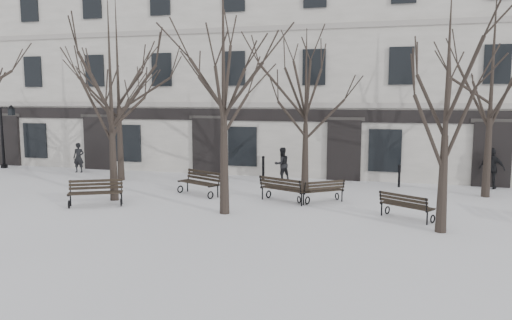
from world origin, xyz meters
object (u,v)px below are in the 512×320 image
at_px(tree_1, 110,77).
at_px(tree_3, 447,87).
at_px(lamp_post, 6,132).
at_px(bench_0, 96,192).
at_px(bench_4, 322,190).
at_px(bench_2, 406,205).
at_px(tree_2, 223,55).
at_px(bench_3, 200,182).
at_px(bench_1, 283,188).

bearing_deg(tree_1, tree_3, -6.83).
xyz_separation_m(tree_3, lamp_post, (-22.45, 7.53, -2.23)).
bearing_deg(bench_0, bench_4, -8.25).
bearing_deg(lamp_post, bench_2, -16.21).
height_order(bench_2, bench_4, bench_4).
bearing_deg(tree_2, bench_3, 126.33).
relative_size(bench_2, lamp_post, 0.51).
relative_size(tree_3, bench_4, 3.93).
distance_m(tree_1, tree_3, 11.95).
relative_size(tree_2, tree_3, 1.25).
height_order(bench_0, bench_3, bench_3).
relative_size(bench_0, lamp_post, 0.56).
height_order(bench_2, bench_3, bench_3).
height_order(tree_1, tree_3, tree_1).
xyz_separation_m(tree_1, bench_4, (7.83, 1.73, -4.24)).
relative_size(bench_3, lamp_post, 0.58).
bearing_deg(tree_1, bench_3, 33.89).
relative_size(tree_3, bench_2, 3.81).
bearing_deg(bench_0, tree_1, 57.40).
xyz_separation_m(tree_1, tree_2, (4.88, -0.94, 0.64)).
height_order(bench_1, bench_3, bench_3).
bearing_deg(bench_1, bench_2, -175.38).
distance_m(bench_3, bench_4, 5.03).
bearing_deg(bench_3, tree_2, -27.39).
distance_m(tree_1, bench_3, 5.38).
distance_m(tree_2, bench_1, 5.59).
xyz_separation_m(bench_1, bench_3, (-3.62, 0.47, 0.00)).
xyz_separation_m(tree_2, bench_4, (2.96, 2.67, -4.89)).
relative_size(bench_2, bench_3, 0.88).
distance_m(bench_4, lamp_post, 19.00).
xyz_separation_m(tree_3, bench_2, (-0.99, 1.29, -3.80)).
bearing_deg(tree_2, bench_2, 7.66).
distance_m(tree_1, bench_2, 11.67).
bearing_deg(bench_0, bench_3, 17.97).
relative_size(tree_2, bench_4, 4.92).
bearing_deg(tree_3, bench_2, 127.65).
bearing_deg(bench_2, bench_0, 36.78).
bearing_deg(tree_3, lamp_post, 161.47).
relative_size(tree_2, bench_1, 4.20).
bearing_deg(bench_2, lamp_post, 15.54).
bearing_deg(tree_2, tree_3, -3.95).
bearing_deg(bench_2, bench_1, 12.62).
xyz_separation_m(tree_1, bench_2, (10.87, -0.13, -4.25)).
height_order(bench_1, bench_4, bench_1).
height_order(bench_4, lamp_post, lamp_post).
xyz_separation_m(tree_3, bench_1, (-5.44, 2.83, -3.75)).
bearing_deg(bench_1, tree_2, 80.44).
bearing_deg(tree_1, bench_4, 12.44).
relative_size(bench_3, bench_4, 1.17).
height_order(bench_0, bench_2, bench_0).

